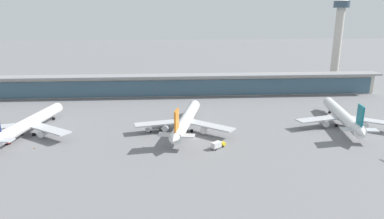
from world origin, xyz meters
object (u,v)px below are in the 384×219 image
Objects in this scene: airliner_right_stand at (343,116)px; safety_cone_alpha at (34,148)px; airliner_centre_stand at (186,120)px; control_tower at (338,35)px; airliner_left_stand at (28,124)px; service_truck_on_taxiway_red at (7,143)px; service_truck_mid_apron_white at (155,128)px; service_truck_by_tail_yellow at (217,145)px.

safety_cone_alpha is at bearing -172.12° from airliner_right_stand.
airliner_right_stand is at bearing 1.19° from airliner_centre_stand.
airliner_right_stand is (81.42, 1.69, 0.00)m from airliner_centre_stand.
airliner_right_stand is 150.19m from safety_cone_alpha.
control_tower is at bearing 39.71° from airliner_centre_stand.
airliner_centre_stand is (76.29, 0.32, 0.00)m from airliner_left_stand.
service_truck_mid_apron_white is at bearing 11.67° from service_truck_on_taxiway_red.
airliner_right_stand is at bearing 0.73° from service_truck_mid_apron_white.
airliner_left_stand is 230.16m from control_tower.
airliner_centre_stand is 167.02m from control_tower.
control_tower is at bearing 48.62° from service_truck_by_tail_yellow.
service_truck_mid_apron_white is 55.26m from safety_cone_alpha.
airliner_left_stand is 21.27m from safety_cone_alpha.
service_truck_on_taxiway_red is 241.23m from control_tower.
service_truck_mid_apron_white reaches higher than service_truck_on_taxiway_red.
safety_cone_alpha is (14.01, -5.76, -0.56)m from service_truck_on_taxiway_red.
airliner_right_stand is 117.03m from control_tower.
service_truck_by_tail_yellow is 10.06× the size of safety_cone_alpha.
airliner_right_stand is at bearing 5.20° from service_truck_on_taxiway_red.
control_tower reaches higher than airliner_left_stand.
airliner_centre_stand is 7.31× the size of service_truck_mid_apron_white.
airliner_centre_stand reaches higher than safety_cone_alpha.
service_truck_on_taxiway_red is (-93.71, 11.04, -0.82)m from service_truck_by_tail_yellow.
service_truck_by_tail_yellow reaches higher than service_truck_on_taxiway_red.
airliner_centre_stand is 81.44m from airliner_right_stand.
service_truck_mid_apron_white is (60.77, 0.77, -3.75)m from airliner_left_stand.
airliner_right_stand reaches higher than service_truck_on_taxiway_red.
airliner_left_stand is at bearing 68.74° from service_truck_on_taxiway_red.
control_tower is (125.75, 104.44, 34.26)m from airliner_centre_stand.
control_tower is 104.07× the size of safety_cone_alpha.
airliner_left_stand reaches higher than service_truck_by_tail_yellow.
service_truck_mid_apron_white is at bearing 0.73° from airliner_left_stand.
service_truck_by_tail_yellow is at bearing -6.72° from service_truck_on_taxiway_red.
airliner_right_stand reaches higher than service_truck_by_tail_yellow.
service_truck_on_taxiway_red is at bearing -168.33° from service_truck_mid_apron_white.
airliner_left_stand is 76.29m from airliner_centre_stand.
control_tower is at bearing 29.59° from service_truck_on_taxiway_red.
airliner_right_stand is 92.45× the size of safety_cone_alpha.
service_truck_mid_apron_white is at bearing 20.49° from safety_cone_alpha.
airliner_centre_stand is 15.97m from service_truck_mid_apron_white.
control_tower reaches higher than service_truck_mid_apron_white.
service_truck_by_tail_yellow reaches higher than service_truck_mid_apron_white.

